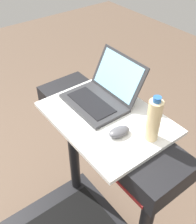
{
  "coord_description": "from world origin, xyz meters",
  "views": [
    {
      "loc": [
        0.75,
        0.08,
        1.9
      ],
      "look_at": [
        0.0,
        0.65,
        1.12
      ],
      "focal_mm": 43.24,
      "sensor_mm": 36.0,
      "label": 1
    }
  ],
  "objects": [
    {
      "name": "desk_board",
      "position": [
        0.0,
        0.7,
        1.06
      ],
      "size": [
        0.6,
        0.45,
        0.02
      ],
      "primitive_type": "cube",
      "color": "white",
      "rests_on": "treadmill_base"
    },
    {
      "name": "laptop",
      "position": [
        -0.11,
        0.75,
        1.12
      ],
      "size": [
        0.32,
        0.31,
        0.21
      ],
      "rotation": [
        0.0,
        0.0,
        -0.04
      ],
      "color": "#2D2D30",
      "rests_on": "desk_board"
    },
    {
      "name": "computer_mouse",
      "position": [
        0.13,
        0.67,
        1.09
      ],
      "size": [
        0.07,
        0.11,
        0.03
      ],
      "primitive_type": "ellipsoid",
      "rotation": [
        0.0,
        0.0,
        -0.1
      ],
      "color": "#4C4C51",
      "rests_on": "desk_board"
    },
    {
      "name": "water_bottle",
      "position": [
        0.23,
        0.76,
        1.17
      ],
      "size": [
        0.06,
        0.06,
        0.22
      ],
      "color": "beige",
      "rests_on": "desk_board"
    }
  ]
}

